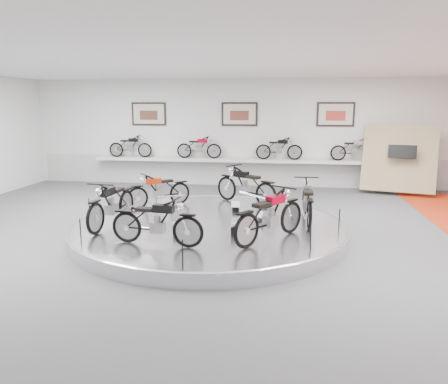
# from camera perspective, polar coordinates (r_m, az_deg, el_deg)

# --- Properties ---
(floor) EXTENTS (16.00, 16.00, 0.00)m
(floor) POSITION_cam_1_polar(r_m,az_deg,el_deg) (10.08, -2.22, -6.12)
(floor) COLOR #4D4D4F
(floor) RESTS_ON ground
(ceiling) EXTENTS (16.00, 16.00, 0.00)m
(ceiling) POSITION_cam_1_polar(r_m,az_deg,el_deg) (9.68, -2.41, 17.12)
(ceiling) COLOR white
(ceiling) RESTS_ON wall_back
(wall_back) EXTENTS (16.00, 0.00, 16.00)m
(wall_back) POSITION_cam_1_polar(r_m,az_deg,el_deg) (16.59, 2.04, 7.71)
(wall_back) COLOR silver
(wall_back) RESTS_ON floor
(wall_front) EXTENTS (16.00, 0.00, 16.00)m
(wall_front) POSITION_cam_1_polar(r_m,az_deg,el_deg) (3.17, -25.70, -8.19)
(wall_front) COLOR silver
(wall_front) RESTS_ON floor
(dado_band) EXTENTS (15.68, 0.04, 1.10)m
(dado_band) POSITION_cam_1_polar(r_m,az_deg,el_deg) (16.72, 1.99, 2.75)
(dado_band) COLOR #BCBCBA
(dado_band) RESTS_ON floor
(display_platform) EXTENTS (6.40, 6.40, 0.30)m
(display_platform) POSITION_cam_1_polar(r_m,az_deg,el_deg) (10.32, -1.93, -4.83)
(display_platform) COLOR silver
(display_platform) RESTS_ON floor
(platform_rim) EXTENTS (6.40, 6.40, 0.10)m
(platform_rim) POSITION_cam_1_polar(r_m,az_deg,el_deg) (10.29, -1.94, -4.19)
(platform_rim) COLOR #B2B2BA
(platform_rim) RESTS_ON display_platform
(shelf) EXTENTS (11.00, 0.55, 0.10)m
(shelf) POSITION_cam_1_polar(r_m,az_deg,el_deg) (16.39, 1.90, 4.16)
(shelf) COLOR silver
(shelf) RESTS_ON wall_back
(poster_left) EXTENTS (1.35, 0.06, 0.88)m
(poster_left) POSITION_cam_1_polar(r_m,az_deg,el_deg) (17.25, -9.79, 10.02)
(poster_left) COLOR beige
(poster_left) RESTS_ON wall_back
(poster_center) EXTENTS (1.35, 0.06, 0.88)m
(poster_center) POSITION_cam_1_polar(r_m,az_deg,el_deg) (16.53, 2.04, 10.13)
(poster_center) COLOR beige
(poster_center) RESTS_ON wall_back
(poster_right) EXTENTS (1.35, 0.06, 0.88)m
(poster_right) POSITION_cam_1_polar(r_m,az_deg,el_deg) (16.53, 14.37, 9.80)
(poster_right) COLOR beige
(poster_right) RESTS_ON wall_back
(display_panel) EXTENTS (2.56, 1.52, 2.30)m
(display_panel) POSITION_cam_1_polar(r_m,az_deg,el_deg) (16.14, 21.90, 4.15)
(display_panel) COLOR tan
(display_panel) RESTS_ON floor
(shelf_bike_a) EXTENTS (1.22, 0.43, 0.73)m
(shelf_bike_a) POSITION_cam_1_polar(r_m,az_deg,el_deg) (17.30, -12.13, 5.67)
(shelf_bike_a) COLOR black
(shelf_bike_a) RESTS_ON shelf
(shelf_bike_b) EXTENTS (1.22, 0.43, 0.73)m
(shelf_bike_b) POSITION_cam_1_polar(r_m,az_deg,el_deg) (16.57, -3.28, 5.67)
(shelf_bike_b) COLOR maroon
(shelf_bike_b) RESTS_ON shelf
(shelf_bike_c) EXTENTS (1.22, 0.43, 0.73)m
(shelf_bike_c) POSITION_cam_1_polar(r_m,az_deg,el_deg) (16.25, 7.20, 5.50)
(shelf_bike_c) COLOR black
(shelf_bike_c) RESTS_ON shelf
(shelf_bike_d) EXTENTS (1.22, 0.43, 0.73)m
(shelf_bike_d) POSITION_cam_1_polar(r_m,az_deg,el_deg) (16.44, 16.69, 5.18)
(shelf_bike_d) COLOR silver
(shelf_bike_d) RESTS_ON shelf
(bike_a) EXTENTS (0.67, 1.76, 1.02)m
(bike_a) POSITION_cam_1_polar(r_m,az_deg,el_deg) (10.41, 10.79, -1.14)
(bike_a) COLOR silver
(bike_a) RESTS_ON display_platform
(bike_b) EXTENTS (1.85, 1.59, 1.07)m
(bike_b) POSITION_cam_1_polar(r_m,az_deg,el_deg) (12.12, 2.84, 0.88)
(bike_b) COLOR black
(bike_b) RESTS_ON display_platform
(bike_c) EXTENTS (1.55, 1.48, 0.93)m
(bike_c) POSITION_cam_1_polar(r_m,az_deg,el_deg) (11.90, -8.49, 0.25)
(bike_c) COLOR #B32806
(bike_c) RESTS_ON display_platform
(bike_d) EXTENTS (0.82, 1.86, 1.06)m
(bike_d) POSITION_cam_1_polar(r_m,az_deg,el_deg) (10.21, -14.48, -1.43)
(bike_d) COLOR black
(bike_d) RESTS_ON display_platform
(bike_e) EXTENTS (1.69, 0.77, 0.96)m
(bike_e) POSITION_cam_1_polar(r_m,az_deg,el_deg) (8.63, -8.80, -3.83)
(bike_e) COLOR black
(bike_e) RESTS_ON display_platform
(bike_f) EXTENTS (1.59, 1.83, 1.06)m
(bike_f) POSITION_cam_1_polar(r_m,az_deg,el_deg) (8.87, 6.05, -3.01)
(bike_f) COLOR maroon
(bike_f) RESTS_ON display_platform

